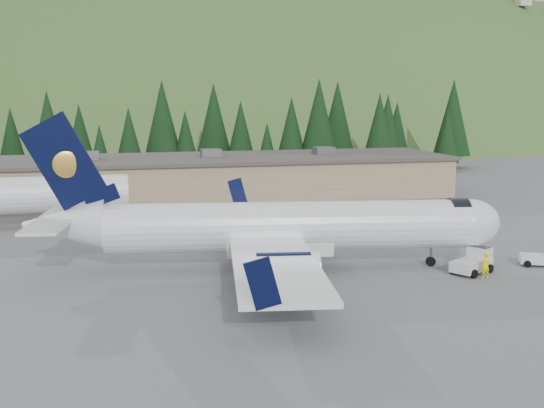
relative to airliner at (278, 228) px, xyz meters
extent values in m
plane|color=#5B5B5F|center=(1.02, -0.16, -3.12)|extent=(600.00, 600.00, 0.00)
cylinder|color=white|center=(1.02, -0.16, 0.16)|extent=(27.26, 7.80, 3.63)
ellipsoid|color=white|center=(14.36, -2.27, 0.16)|extent=(5.23, 4.32, 3.63)
cylinder|color=black|center=(13.41, -2.12, 0.59)|extent=(1.80, 3.17, 2.99)
cone|color=white|center=(-15.18, 2.40, 0.54)|extent=(6.29, 4.49, 3.63)
cube|color=white|center=(0.07, -0.01, -1.37)|extent=(8.11, 4.26, 0.97)
cube|color=white|center=(-0.89, 0.14, -0.81)|extent=(10.36, 33.24, 0.34)
cube|color=black|center=(0.24, 16.57, 0.45)|extent=(1.95, 0.45, 2.77)
cube|color=black|center=(-4.88, -15.84, 0.45)|extent=(1.95, 0.45, 2.77)
cylinder|color=black|center=(0.94, 5.52, -1.63)|extent=(4.35, 2.82, 2.22)
cylinder|color=white|center=(2.75, 5.23, -1.63)|extent=(0.94, 2.42, 2.35)
cube|color=white|center=(0.94, 5.52, -1.10)|extent=(2.13, 0.57, 0.87)
cylinder|color=black|center=(-0.81, -5.54, -1.63)|extent=(4.35, 2.82, 2.22)
cylinder|color=white|center=(1.00, -5.83, -1.63)|extent=(0.94, 2.42, 2.35)
cube|color=white|center=(-0.81, -5.54, -1.10)|extent=(2.13, 0.57, 0.87)
cube|color=black|center=(-14.99, 2.37, 5.06)|extent=(5.94, 1.22, 7.08)
ellipsoid|color=gold|center=(-14.77, 2.53, 4.87)|extent=(1.91, 0.47, 1.91)
ellipsoid|color=gold|center=(-14.83, 2.15, 4.87)|extent=(1.91, 0.47, 1.91)
cube|color=black|center=(-12.51, 1.98, 2.55)|extent=(2.67, 0.65, 1.91)
cube|color=white|center=(-15.66, 2.47, 1.03)|extent=(4.36, 12.31, 0.21)
cylinder|color=slate|center=(11.51, -1.82, -2.26)|extent=(0.22, 0.22, 1.74)
cylinder|color=black|center=(11.51, -1.82, -2.76)|extent=(0.77, 0.38, 0.73)
cylinder|color=slate|center=(-1.43, 2.86, -2.16)|extent=(0.26, 0.26, 1.93)
cylinder|color=black|center=(-1.05, 2.80, -2.59)|extent=(1.10, 0.50, 1.06)
cylinder|color=black|center=(-1.81, 2.92, -2.59)|extent=(1.10, 0.50, 1.06)
cylinder|color=slate|center=(-2.25, -2.28, -2.16)|extent=(0.26, 0.26, 1.93)
cylinder|color=black|center=(-1.86, -2.34, -2.59)|extent=(1.10, 0.50, 1.06)
cylinder|color=black|center=(-2.63, -2.22, -2.59)|extent=(1.10, 0.50, 1.06)
cylinder|color=white|center=(-20.98, 21.84, 0.08)|extent=(22.00, 3.60, 3.60)
cube|color=silver|center=(13.42, -4.40, -2.51)|extent=(3.74, 3.11, 0.78)
cube|color=silver|center=(14.39, -3.85, -1.84)|extent=(1.74, 1.91, 1.00)
cube|color=black|center=(14.39, -3.85, -1.39)|extent=(1.59, 1.76, 0.11)
cylinder|color=black|center=(13.95, -3.07, -2.81)|extent=(0.66, 0.52, 0.62)
cylinder|color=black|center=(14.83, -4.62, -2.81)|extent=(0.66, 0.52, 0.62)
cylinder|color=black|center=(12.01, -4.18, -2.81)|extent=(0.66, 0.52, 0.62)
cylinder|color=black|center=(12.89, -5.73, -2.81)|extent=(0.66, 0.52, 0.62)
cube|color=silver|center=(19.57, -3.66, -2.61)|extent=(3.13, 2.46, 0.65)
cylinder|color=black|center=(19.05, -2.59, -2.86)|extent=(0.56, 0.41, 0.52)
cylinder|color=black|center=(18.41, -3.94, -2.86)|extent=(0.56, 0.41, 0.52)
cube|color=#91765D|center=(-3.98, 37.84, -0.72)|extent=(70.00, 16.00, 4.80)
cube|color=#47423D|center=(-3.98, 37.84, 1.83)|extent=(71.00, 17.00, 0.40)
cube|color=slate|center=(-13.98, 37.84, 2.48)|extent=(2.50, 2.50, 1.00)
cube|color=slate|center=(1.02, 37.84, 2.48)|extent=(2.50, 2.50, 1.00)
cube|color=slate|center=(16.02, 37.84, 2.48)|extent=(2.50, 2.50, 1.00)
imported|color=#FFF508|center=(13.61, -5.93, -2.16)|extent=(0.77, 0.58, 1.92)
cone|color=black|center=(-25.70, 62.96, 3.21)|extent=(4.65, 4.65, 9.51)
cone|color=black|center=(-19.93, 57.79, 4.64)|extent=(5.69, 5.69, 11.64)
cone|color=black|center=(-15.72, 65.78, 3.48)|extent=(4.84, 4.84, 9.90)
cone|color=black|center=(-12.65, 54.21, 1.84)|extent=(3.64, 3.64, 7.44)
cone|color=black|center=(-8.36, 56.63, 3.24)|extent=(4.67, 4.67, 9.55)
cone|color=black|center=(-3.06, 59.87, 5.60)|extent=(6.40, 6.40, 13.09)
cone|color=black|center=(0.32, 58.69, 2.93)|extent=(4.44, 4.44, 9.09)
cone|color=black|center=(6.05, 66.34, 5.40)|extent=(6.25, 6.25, 12.78)
cone|color=black|center=(9.99, 63.07, 3.75)|extent=(5.04, 5.04, 10.31)
cone|color=black|center=(13.58, 59.46, 1.76)|extent=(3.58, 3.58, 7.32)
cone|color=black|center=(17.59, 59.13, 4.09)|extent=(5.29, 5.29, 10.82)
cone|color=black|center=(21.89, 58.13, 5.78)|extent=(6.53, 6.53, 13.36)
cone|color=black|center=(27.28, 64.45, 5.64)|extent=(6.42, 6.42, 13.14)
cone|color=black|center=(31.63, 56.24, 4.44)|extent=(5.55, 5.55, 11.35)
cone|color=black|center=(35.94, 62.85, 4.38)|extent=(5.50, 5.50, 11.26)
cone|color=black|center=(39.79, 67.52, 3.59)|extent=(4.93, 4.93, 10.07)
cone|color=black|center=(44.73, 57.87, 2.85)|extent=(4.38, 4.38, 8.96)
cone|color=black|center=(48.51, 63.02, 5.85)|extent=(6.58, 6.58, 13.46)
ellipsoid|color=#2F501F|center=(41.02, 199.84, -88.12)|extent=(420.00, 300.00, 300.00)
ellipsoid|color=#2F501F|center=(161.02, 239.84, -88.12)|extent=(392.00, 280.00, 280.00)
camera|label=1|loc=(-12.33, -47.65, 9.63)|focal=45.00mm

